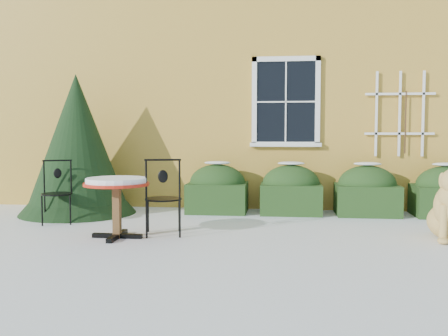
# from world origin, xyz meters

# --- Properties ---
(ground) EXTENTS (80.00, 80.00, 0.00)m
(ground) POSITION_xyz_m (0.00, 0.00, 0.00)
(ground) COLOR white
(ground) RESTS_ON ground
(house) EXTENTS (12.40, 8.40, 6.40)m
(house) POSITION_xyz_m (0.00, 7.00, 3.22)
(house) COLOR gold
(house) RESTS_ON ground
(hedge_row) EXTENTS (4.95, 0.80, 0.91)m
(hedge_row) POSITION_xyz_m (1.65, 2.55, 0.40)
(hedge_row) COLOR #193213
(hedge_row) RESTS_ON ground
(evergreen_shrub) EXTENTS (2.01, 2.01, 2.43)m
(evergreen_shrub) POSITION_xyz_m (-2.72, 2.13, 0.98)
(evergreen_shrub) COLOR black
(evergreen_shrub) RESTS_ON ground
(bistro_table) EXTENTS (0.88, 0.88, 0.81)m
(bistro_table) POSITION_xyz_m (-1.35, 0.20, 0.68)
(bistro_table) COLOR black
(bistro_table) RESTS_ON ground
(patio_chair_near) EXTENTS (0.57, 0.56, 1.07)m
(patio_chair_near) POSITION_xyz_m (-0.78, 0.45, 0.53)
(patio_chair_near) COLOR black
(patio_chair_near) RESTS_ON ground
(patio_chair_far) EXTENTS (0.56, 0.56, 0.99)m
(patio_chair_far) POSITION_xyz_m (-2.66, 1.21, 0.49)
(patio_chair_far) COLOR black
(patio_chair_far) RESTS_ON ground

